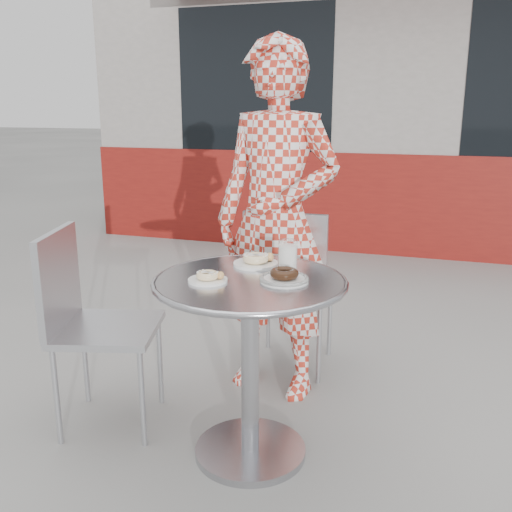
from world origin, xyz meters
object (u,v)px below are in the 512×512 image
(chair_far, at_px, (291,319))
(plate_near, at_px, (208,277))
(plate_checker, at_px, (284,277))
(milk_cup, at_px, (288,256))
(plate_far, at_px, (257,261))
(bistro_table, at_px, (250,324))
(seated_person, at_px, (276,222))
(chair_left, at_px, (108,366))

(chair_far, distance_m, plate_near, 1.11)
(plate_checker, height_order, milk_cup, milk_cup)
(chair_far, xyz_separation_m, plate_far, (0.01, -0.69, 0.52))
(bistro_table, bearing_deg, milk_cup, 55.82)
(seated_person, xyz_separation_m, plate_near, (-0.07, -0.71, -0.09))
(bistro_table, xyz_separation_m, milk_cup, (0.11, 0.16, 0.25))
(seated_person, height_order, plate_near, seated_person)
(bistro_table, relative_size, chair_far, 0.85)
(plate_near, bearing_deg, milk_cup, 43.52)
(plate_far, bearing_deg, plate_near, -111.09)
(bistro_table, height_order, plate_far, plate_far)
(seated_person, height_order, plate_far, seated_person)
(seated_person, relative_size, plate_checker, 9.16)
(seated_person, relative_size, milk_cup, 13.76)
(chair_far, bearing_deg, chair_left, 50.20)
(chair_left, bearing_deg, plate_near, -117.72)
(chair_left, bearing_deg, milk_cup, -97.19)
(chair_left, xyz_separation_m, milk_cup, (0.82, 0.12, 0.56))
(seated_person, relative_size, plate_near, 11.52)
(chair_far, height_order, chair_left, chair_far)
(plate_far, bearing_deg, milk_cup, -14.18)
(seated_person, relative_size, plate_far, 9.23)
(chair_left, bearing_deg, chair_far, -53.26)
(plate_far, bearing_deg, seated_person, 94.51)
(bistro_table, xyz_separation_m, plate_near, (-0.14, -0.08, 0.21))
(plate_near, bearing_deg, chair_left, 167.78)
(bistro_table, bearing_deg, seated_person, 96.38)
(seated_person, bearing_deg, bistro_table, -73.39)
(chair_left, distance_m, plate_checker, 0.99)
(seated_person, bearing_deg, chair_far, 96.15)
(milk_cup, bearing_deg, bistro_table, -124.18)
(chair_left, xyz_separation_m, plate_far, (0.67, 0.16, 0.52))
(bistro_table, distance_m, plate_checker, 0.25)
(chair_left, height_order, milk_cup, chair_left)
(plate_near, relative_size, milk_cup, 1.19)
(bistro_table, bearing_deg, plate_far, 100.32)
(plate_checker, xyz_separation_m, milk_cup, (-0.03, 0.15, 0.04))
(plate_near, distance_m, milk_cup, 0.35)
(chair_left, distance_m, milk_cup, 1.00)
(seated_person, bearing_deg, plate_far, -75.26)
(bistro_table, distance_m, seated_person, 0.70)
(chair_left, relative_size, plate_near, 5.97)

